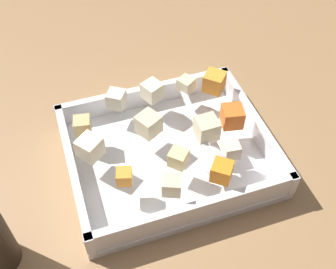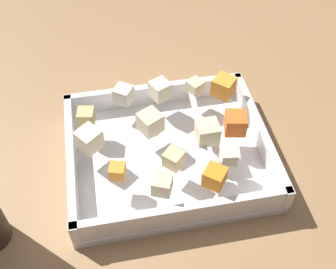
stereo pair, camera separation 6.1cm
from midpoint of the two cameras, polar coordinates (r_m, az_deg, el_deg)
name	(u,v)px [view 1 (the left image)]	position (r m, az deg, el deg)	size (l,w,h in m)	color
ground_plane	(168,161)	(0.72, -2.49, -3.68)	(4.00, 4.00, 0.00)	#936D47
baking_dish	(168,154)	(0.70, -2.48, -2.77)	(0.32, 0.27, 0.05)	silver
carrot_chunk_mid_left	(124,177)	(0.62, -8.76, -5.81)	(0.02, 0.02, 0.02)	orange
carrot_chunk_center	(222,171)	(0.62, 4.50, -5.13)	(0.03, 0.03, 0.03)	orange
carrot_chunk_heap_top	(231,114)	(0.69, 6.06, 2.60)	(0.03, 0.03, 0.03)	orange
carrot_chunk_near_spoon	(214,82)	(0.75, 3.96, 7.03)	(0.03, 0.03, 0.03)	orange
potato_chunk_far_right	(186,85)	(0.74, 0.12, 6.66)	(0.02, 0.02, 0.02)	beige
potato_chunk_corner_se	(152,91)	(0.73, -4.55, 5.81)	(0.03, 0.03, 0.03)	beige
potato_chunk_corner_nw	(207,128)	(0.67, 2.68, 0.73)	(0.03, 0.03, 0.03)	beige
potato_chunk_near_right	(172,185)	(0.60, -2.41, -7.00)	(0.03, 0.03, 0.03)	beige
potato_chunk_back_center	(82,125)	(0.69, -14.00, 1.08)	(0.03, 0.03, 0.03)	tan
potato_chunk_corner_ne	(90,147)	(0.66, -13.17, -1.87)	(0.03, 0.03, 0.03)	beige
potato_chunk_front_center	(148,124)	(0.67, -5.24, 1.29)	(0.03, 0.03, 0.03)	beige
potato_chunk_heap_side	(177,158)	(0.63, -1.59, -3.39)	(0.03, 0.03, 0.03)	#E0CC89
parsnip_chunk_mid_right	(231,150)	(0.65, 5.93, -2.20)	(0.02, 0.02, 0.02)	beige
parsnip_chunk_under_handle	(116,99)	(0.72, -9.42, 4.66)	(0.03, 0.03, 0.03)	silver
serving_spoon	(211,155)	(0.64, 3.16, -2.98)	(0.04, 0.21, 0.02)	silver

